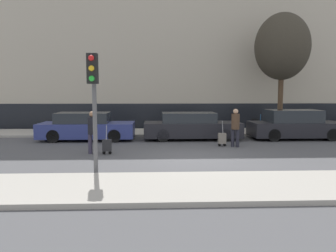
# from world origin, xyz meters

# --- Properties ---
(ground_plane) EXTENTS (80.00, 80.00, 0.00)m
(ground_plane) POSITION_xyz_m (0.00, 0.00, 0.00)
(ground_plane) COLOR #4C4C4F
(sidewalk_near) EXTENTS (28.00, 2.50, 0.12)m
(sidewalk_near) POSITION_xyz_m (0.00, -3.75, 0.06)
(sidewalk_near) COLOR #A39E93
(sidewalk_near) RESTS_ON ground_plane
(sidewalk_far) EXTENTS (28.00, 3.00, 0.12)m
(sidewalk_far) POSITION_xyz_m (0.00, 7.00, 0.06)
(sidewalk_far) COLOR #A39E93
(sidewalk_far) RESTS_ON ground_plane
(building_facade) EXTENTS (28.00, 2.28, 13.03)m
(building_facade) POSITION_xyz_m (0.00, 10.31, 6.49)
(building_facade) COLOR #B7AD99
(building_facade) RESTS_ON ground_plane
(parked_car_0) EXTENTS (4.49, 1.85, 1.34)m
(parked_car_0) POSITION_xyz_m (-4.63, 4.56, 0.63)
(parked_car_0) COLOR navy
(parked_car_0) RESTS_ON ground_plane
(parked_car_1) EXTENTS (4.69, 1.76, 1.32)m
(parked_car_1) POSITION_xyz_m (0.47, 4.57, 0.63)
(parked_car_1) COLOR black
(parked_car_1) RESTS_ON ground_plane
(parked_car_2) EXTENTS (4.49, 1.82, 1.44)m
(parked_car_2) POSITION_xyz_m (5.62, 4.49, 0.67)
(parked_car_2) COLOR black
(parked_car_2) RESTS_ON ground_plane
(pedestrian_left) EXTENTS (0.35, 0.34, 1.60)m
(pedestrian_left) POSITION_xyz_m (-3.66, 0.93, 0.90)
(pedestrian_left) COLOR #383347
(pedestrian_left) RESTS_ON ground_plane
(trolley_left) EXTENTS (0.34, 0.29, 1.09)m
(trolley_left) POSITION_xyz_m (-3.12, 0.83, 0.33)
(trolley_left) COLOR #262628
(trolley_left) RESTS_ON ground_plane
(pedestrian_right) EXTENTS (0.34, 0.34, 1.62)m
(pedestrian_right) POSITION_xyz_m (2.08, 2.26, 0.91)
(pedestrian_right) COLOR #23232D
(pedestrian_right) RESTS_ON ground_plane
(trolley_right) EXTENTS (0.34, 0.29, 1.10)m
(trolley_right) POSITION_xyz_m (1.55, 2.44, 0.34)
(trolley_right) COLOR slate
(trolley_right) RESTS_ON ground_plane
(traffic_light) EXTENTS (0.28, 0.47, 3.33)m
(traffic_light) POSITION_xyz_m (-2.99, -2.37, 2.39)
(traffic_light) COLOR #515154
(traffic_light) RESTS_ON ground_plane
(parked_bicycle) EXTENTS (1.77, 0.06, 0.96)m
(parked_bicycle) POSITION_xyz_m (4.82, 6.79, 0.49)
(parked_bicycle) COLOR black
(parked_bicycle) RESTS_ON sidewalk_far
(bare_tree_near_crossing) EXTENTS (2.99, 2.99, 6.52)m
(bare_tree_near_crossing) POSITION_xyz_m (5.72, 6.77, 4.79)
(bare_tree_near_crossing) COLOR #4C3826
(bare_tree_near_crossing) RESTS_ON sidewalk_far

